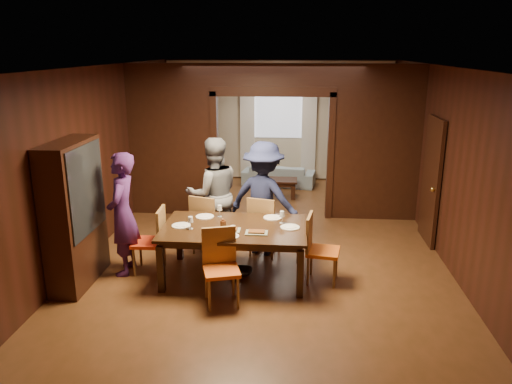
# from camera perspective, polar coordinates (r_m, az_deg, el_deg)

# --- Properties ---
(floor) EXTENTS (9.00, 9.00, 0.00)m
(floor) POSITION_cam_1_polar(r_m,az_deg,el_deg) (8.33, 1.22, -6.20)
(floor) COLOR #563518
(floor) RESTS_ON ground
(ceiling) EXTENTS (5.50, 9.00, 0.02)m
(ceiling) POSITION_cam_1_polar(r_m,az_deg,el_deg) (7.71, 1.35, 14.15)
(ceiling) COLOR silver
(ceiling) RESTS_ON room_walls
(room_walls) EXTENTS (5.52, 9.01, 2.90)m
(room_walls) POSITION_cam_1_polar(r_m,az_deg,el_deg) (9.73, 1.95, 6.31)
(room_walls) COLOR black
(room_walls) RESTS_ON floor
(person_purple) EXTENTS (0.46, 0.67, 1.78)m
(person_purple) POSITION_cam_1_polar(r_m,az_deg,el_deg) (7.35, -15.00, -2.45)
(person_purple) COLOR #441D57
(person_purple) RESTS_ON floor
(person_grey) EXTENTS (1.08, 0.97, 1.84)m
(person_grey) POSITION_cam_1_polar(r_m,az_deg,el_deg) (8.00, -4.88, -0.26)
(person_grey) COLOR slate
(person_grey) RESTS_ON floor
(person_navy) EXTENTS (1.33, 1.05, 1.80)m
(person_navy) POSITION_cam_1_polar(r_m,az_deg,el_deg) (7.80, 0.91, -0.74)
(person_navy) COLOR #191E3F
(person_navy) RESTS_ON floor
(sofa) EXTENTS (1.77, 0.89, 0.50)m
(sofa) POSITION_cam_1_polar(r_m,az_deg,el_deg) (11.91, 2.62, 1.96)
(sofa) COLOR #93AEC1
(sofa) RESTS_ON floor
(serving_bowl) EXTENTS (0.33, 0.33, 0.08)m
(serving_bowl) POSITION_cam_1_polar(r_m,az_deg,el_deg) (7.04, -1.76, -3.53)
(serving_bowl) COLOR black
(serving_bowl) RESTS_ON dining_table
(dining_table) EXTENTS (2.01, 1.25, 0.76)m
(dining_table) POSITION_cam_1_polar(r_m,az_deg,el_deg) (7.15, -2.45, -6.84)
(dining_table) COLOR black
(dining_table) RESTS_ON floor
(coffee_table) EXTENTS (0.80, 0.50, 0.40)m
(coffee_table) POSITION_cam_1_polar(r_m,az_deg,el_deg) (10.97, 2.61, 0.46)
(coffee_table) COLOR black
(coffee_table) RESTS_ON floor
(chair_left) EXTENTS (0.46, 0.46, 0.97)m
(chair_left) POSITION_cam_1_polar(r_m,az_deg,el_deg) (7.43, -12.20, -5.42)
(chair_left) COLOR red
(chair_left) RESTS_ON floor
(chair_right) EXTENTS (0.50, 0.50, 0.97)m
(chair_right) POSITION_cam_1_polar(r_m,az_deg,el_deg) (7.02, 7.67, -6.50)
(chair_right) COLOR orange
(chair_right) RESTS_ON floor
(chair_far_l) EXTENTS (0.56, 0.56, 0.97)m
(chair_far_l) POSITION_cam_1_polar(r_m,az_deg,el_deg) (7.98, -5.46, -3.56)
(chair_far_l) COLOR #C53D12
(chair_far_l) RESTS_ON floor
(chair_far_r) EXTENTS (0.54, 0.54, 0.97)m
(chair_far_r) POSITION_cam_1_polar(r_m,az_deg,el_deg) (7.87, 1.02, -3.79)
(chair_far_r) COLOR orange
(chair_far_r) RESTS_ON floor
(chair_near) EXTENTS (0.55, 0.55, 0.97)m
(chair_near) POSITION_cam_1_polar(r_m,az_deg,el_deg) (6.40, -3.98, -8.71)
(chair_near) COLOR #CB5113
(chair_near) RESTS_ON floor
(hutch) EXTENTS (0.40, 1.20, 2.00)m
(hutch) POSITION_cam_1_polar(r_m,az_deg,el_deg) (7.21, -20.05, -2.38)
(hutch) COLOR black
(hutch) RESTS_ON floor
(door_right) EXTENTS (0.06, 0.90, 2.10)m
(door_right) POSITION_cam_1_polar(r_m,az_deg,el_deg) (8.75, 19.41, 1.21)
(door_right) COLOR black
(door_right) RESTS_ON floor
(window_far) EXTENTS (1.20, 0.03, 1.30)m
(window_far) POSITION_cam_1_polar(r_m,az_deg,el_deg) (12.23, 2.56, 9.26)
(window_far) COLOR silver
(window_far) RESTS_ON back_wall
(curtain_left) EXTENTS (0.35, 0.06, 2.40)m
(curtain_left) POSITION_cam_1_polar(r_m,az_deg,el_deg) (12.30, -1.00, 7.20)
(curtain_left) COLOR white
(curtain_left) RESTS_ON back_wall
(curtain_right) EXTENTS (0.35, 0.06, 2.40)m
(curtain_right) POSITION_cam_1_polar(r_m,az_deg,el_deg) (12.24, 6.06, 7.07)
(curtain_right) COLOR white
(curtain_right) RESTS_ON back_wall
(plate_left) EXTENTS (0.27, 0.27, 0.01)m
(plate_left) POSITION_cam_1_polar(r_m,az_deg,el_deg) (7.10, -8.54, -3.81)
(plate_left) COLOR white
(plate_left) RESTS_ON dining_table
(plate_far_l) EXTENTS (0.27, 0.27, 0.01)m
(plate_far_l) POSITION_cam_1_polar(r_m,az_deg,el_deg) (7.43, -5.87, -2.80)
(plate_far_l) COLOR white
(plate_far_l) RESTS_ON dining_table
(plate_far_r) EXTENTS (0.27, 0.27, 0.01)m
(plate_far_r) POSITION_cam_1_polar(r_m,az_deg,el_deg) (7.35, 1.91, -2.93)
(plate_far_r) COLOR white
(plate_far_r) RESTS_ON dining_table
(plate_right) EXTENTS (0.27, 0.27, 0.01)m
(plate_right) POSITION_cam_1_polar(r_m,az_deg,el_deg) (6.98, 3.91, -4.03)
(plate_right) COLOR silver
(plate_right) RESTS_ON dining_table
(plate_near) EXTENTS (0.27, 0.27, 0.01)m
(plate_near) POSITION_cam_1_polar(r_m,az_deg,el_deg) (6.65, -3.11, -5.07)
(plate_near) COLOR silver
(plate_near) RESTS_ON dining_table
(platter_a) EXTENTS (0.30, 0.20, 0.04)m
(platter_a) POSITION_cam_1_polar(r_m,az_deg,el_deg) (6.85, -3.08, -4.30)
(platter_a) COLOR gray
(platter_a) RESTS_ON dining_table
(platter_b) EXTENTS (0.30, 0.20, 0.04)m
(platter_b) POSITION_cam_1_polar(r_m,az_deg,el_deg) (6.75, 0.06, -4.60)
(platter_b) COLOR gray
(platter_b) RESTS_ON dining_table
(wineglass_left) EXTENTS (0.08, 0.08, 0.18)m
(wineglass_left) POSITION_cam_1_polar(r_m,az_deg,el_deg) (6.94, -7.49, -3.51)
(wineglass_left) COLOR white
(wineglass_left) RESTS_ON dining_table
(wineglass_far) EXTENTS (0.08, 0.08, 0.18)m
(wineglass_far) POSITION_cam_1_polar(r_m,az_deg,el_deg) (7.39, -4.17, -2.17)
(wineglass_far) COLOR white
(wineglass_far) RESTS_ON dining_table
(wineglass_right) EXTENTS (0.08, 0.08, 0.18)m
(wineglass_right) POSITION_cam_1_polar(r_m,az_deg,el_deg) (7.11, 2.99, -2.89)
(wineglass_right) COLOR white
(wineglass_right) RESTS_ON dining_table
(tumbler) EXTENTS (0.07, 0.07, 0.14)m
(tumbler) POSITION_cam_1_polar(r_m,az_deg,el_deg) (6.66, -2.65, -4.45)
(tumbler) COLOR white
(tumbler) RESTS_ON dining_table
(condiment_jar) EXTENTS (0.08, 0.08, 0.11)m
(condiment_jar) POSITION_cam_1_polar(r_m,az_deg,el_deg) (6.99, -3.78, -3.55)
(condiment_jar) COLOR #522813
(condiment_jar) RESTS_ON dining_table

